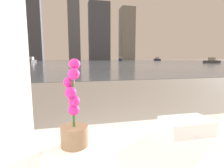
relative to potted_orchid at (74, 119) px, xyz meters
name	(u,v)px	position (x,y,z in m)	size (l,w,h in m)	color
potted_orchid	(74,119)	(0.00, 0.00, 0.00)	(0.13, 0.13, 0.41)	#8C6B4C
towel_stack	(186,126)	(0.61, 0.00, -0.09)	(0.26, 0.17, 0.08)	white
harbor_water	(72,61)	(0.66, 61.18, -0.62)	(180.00, 110.00, 0.01)	slate
harbor_boat_0	(31,61)	(-8.79, 43.00, -0.13)	(1.76, 3.77, 1.36)	#4C4C51
harbor_boat_1	(212,61)	(29.22, 30.66, -0.19)	(2.29, 3.35, 1.19)	#4C4C51
harbor_boat_2	(157,59)	(42.08, 79.17, 0.05)	(2.17, 5.15, 1.88)	navy
harbor_boat_3	(213,61)	(43.27, 45.19, -0.23)	(1.13, 2.92, 1.08)	#2D2D33
harbor_boat_4	(121,59)	(24.44, 83.57, 0.11)	(3.41, 5.77, 2.05)	navy
skyline_tower_1	(29,7)	(-22.78, 117.18, 30.78)	(12.67, 6.97, 62.81)	#4C515B
skyline_tower_2	(74,19)	(2.92, 117.18, 25.22)	(7.34, 7.17, 51.69)	slate
skyline_tower_3	(99,32)	(19.25, 117.18, 17.96)	(13.61, 8.02, 37.17)	#4C515B
skyline_tower_4	(127,34)	(38.52, 117.18, 16.90)	(9.22, 9.19, 35.05)	gray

